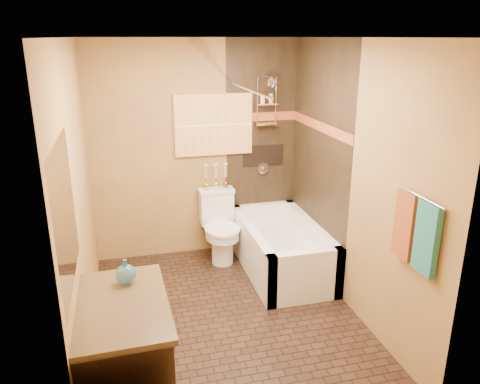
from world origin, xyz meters
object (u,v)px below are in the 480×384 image
object	(u,v)px
sunset_painting	(214,125)
vanity	(125,359)
bathtub	(281,252)
toilet	(220,226)

from	to	relation	value
sunset_painting	vanity	xyz separation A→B (m)	(-1.12, -2.44, -1.12)
sunset_painting	bathtub	xyz separation A→B (m)	(0.60, -0.73, -1.33)
vanity	toilet	bearing A→B (deg)	61.14
toilet	vanity	size ratio (longest dim) A/B	0.82
sunset_painting	bathtub	size ratio (longest dim) A/B	0.60
sunset_painting	vanity	bearing A→B (deg)	-114.73
bathtub	vanity	distance (m)	2.44
sunset_painting	vanity	world-z (taller)	sunset_painting
bathtub	vanity	bearing A→B (deg)	-135.14
bathtub	toilet	bearing A→B (deg)	142.66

